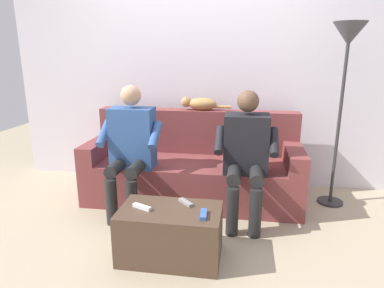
# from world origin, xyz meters

# --- Properties ---
(ground_plane) EXTENTS (8.00, 8.00, 0.00)m
(ground_plane) POSITION_xyz_m (0.00, 0.60, 0.00)
(ground_plane) COLOR tan
(back_wall) EXTENTS (4.17, 0.06, 2.77)m
(back_wall) POSITION_xyz_m (0.00, -0.65, 1.38)
(back_wall) COLOR silver
(back_wall) RESTS_ON ground
(couch) EXTENTS (2.06, 0.78, 0.85)m
(couch) POSITION_xyz_m (0.00, -0.15, 0.30)
(couch) COLOR brown
(couch) RESTS_ON ground
(coffee_table) EXTENTS (0.71, 0.41, 0.37)m
(coffee_table) POSITION_xyz_m (0.00, 0.93, 0.19)
(coffee_table) COLOR #4C3828
(coffee_table) RESTS_ON ground
(person_left_seated) EXTENTS (0.53, 0.59, 1.12)m
(person_left_seated) POSITION_xyz_m (-0.51, 0.22, 0.62)
(person_left_seated) COLOR black
(person_left_seated) RESTS_ON ground
(person_right_seated) EXTENTS (0.54, 0.51, 1.15)m
(person_right_seated) POSITION_xyz_m (0.51, 0.25, 0.63)
(person_right_seated) COLOR #335693
(person_right_seated) RESTS_ON ground
(cat_on_backrest) EXTENTS (0.52, 0.15, 0.14)m
(cat_on_backrest) POSITION_xyz_m (-0.03, -0.39, 0.92)
(cat_on_backrest) COLOR #B7844C
(cat_on_backrest) RESTS_ON couch
(remote_white) EXTENTS (0.15, 0.09, 0.02)m
(remote_white) POSITION_xyz_m (0.19, 0.95, 0.38)
(remote_white) COLOR white
(remote_white) RESTS_ON coffee_table
(remote_blue) EXTENTS (0.05, 0.14, 0.02)m
(remote_blue) POSITION_xyz_m (-0.24, 0.99, 0.38)
(remote_blue) COLOR #3860B7
(remote_blue) RESTS_ON coffee_table
(remote_gray) EXTENTS (0.12, 0.13, 0.02)m
(remote_gray) POSITION_xyz_m (-0.09, 0.82, 0.38)
(remote_gray) COLOR gray
(remote_gray) RESTS_ON coffee_table
(floor_lamp) EXTENTS (0.29, 0.29, 1.67)m
(floor_lamp) POSITION_xyz_m (-1.34, -0.20, 1.42)
(floor_lamp) COLOR #2D2D2D
(floor_lamp) RESTS_ON ground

